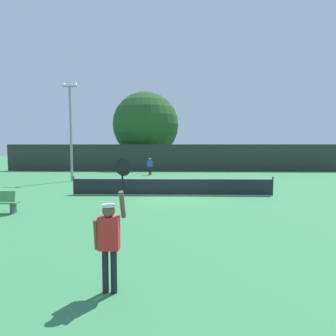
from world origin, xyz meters
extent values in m
plane|color=#387F4C|center=(0.00, 0.00, 0.00)|extent=(120.00, 120.00, 0.00)
cube|color=#232328|center=(0.00, 0.00, 0.48)|extent=(11.20, 0.03, 0.91)
cube|color=white|center=(0.00, 0.00, 0.93)|extent=(11.20, 0.04, 0.06)
cylinder|color=#333338|center=(-5.60, 0.00, 0.54)|extent=(0.08, 0.08, 1.07)
cylinder|color=#333338|center=(5.60, 0.00, 0.54)|extent=(0.08, 0.08, 1.07)
cube|color=#2D332D|center=(0.00, 15.30, 1.47)|extent=(37.14, 0.12, 2.94)
cube|color=red|center=(-1.07, -10.64, 1.15)|extent=(0.38, 0.22, 0.62)
sphere|color=brown|center=(-1.07, -10.64, 1.57)|extent=(0.24, 0.24, 0.24)
cylinder|color=white|center=(-1.07, -10.64, 1.67)|extent=(0.25, 0.25, 0.04)
cylinder|color=black|center=(-1.15, -10.64, 0.42)|extent=(0.12, 0.12, 0.84)
cylinder|color=black|center=(-0.99, -10.64, 0.42)|extent=(0.12, 0.12, 0.84)
cylinder|color=brown|center=(-1.31, -10.64, 1.12)|extent=(0.09, 0.18, 0.59)
cylinder|color=brown|center=(-0.83, -10.55, 1.67)|extent=(0.09, 0.33, 0.57)
cylinder|color=black|center=(-0.83, -10.49, 2.08)|extent=(0.04, 0.11, 0.28)
ellipsoid|color=black|center=(-0.83, -10.43, 2.37)|extent=(0.30, 0.13, 0.36)
cube|color=blue|center=(-2.23, 10.88, 1.09)|extent=(0.38, 0.22, 0.59)
sphere|color=brown|center=(-2.23, 10.88, 1.49)|extent=(0.23, 0.23, 0.23)
cylinder|color=white|center=(-2.23, 10.88, 1.59)|extent=(0.24, 0.24, 0.04)
cylinder|color=black|center=(-2.31, 10.88, 0.40)|extent=(0.12, 0.12, 0.80)
cylinder|color=black|center=(-2.15, 10.88, 0.40)|extent=(0.12, 0.12, 0.80)
cylinder|color=brown|center=(-2.47, 10.88, 1.06)|extent=(0.09, 0.17, 0.56)
cylinder|color=brown|center=(-1.99, 10.88, 1.06)|extent=(0.09, 0.16, 0.56)
sphere|color=#CCE033|center=(0.19, 0.01, 0.03)|extent=(0.07, 0.07, 0.07)
cube|color=#4C4C51|center=(-6.49, -4.49, 0.23)|extent=(0.08, 0.36, 0.45)
cylinder|color=gray|center=(-7.99, 6.20, 3.65)|extent=(0.18, 0.18, 7.29)
cube|color=gray|center=(-7.99, 6.20, 7.34)|extent=(1.10, 0.10, 0.10)
sphere|color=#F2EDCC|center=(-8.44, 6.20, 7.47)|extent=(0.28, 0.28, 0.28)
sphere|color=#F2EDCC|center=(-7.54, 6.20, 7.47)|extent=(0.28, 0.28, 0.28)
cylinder|color=brown|center=(-3.60, 20.45, 1.16)|extent=(0.56, 0.56, 2.33)
sphere|color=#235123|center=(-3.60, 20.45, 5.45)|extent=(8.33, 8.33, 8.33)
cube|color=#B7B7BC|center=(2.10, 21.48, 0.60)|extent=(2.05, 4.27, 0.90)
cube|color=#2D333D|center=(2.10, 21.18, 1.37)|extent=(1.78, 2.26, 0.64)
cylinder|color=black|center=(1.25, 22.88, 0.30)|extent=(0.22, 0.60, 0.60)
cylinder|color=black|center=(2.95, 22.88, 0.30)|extent=(0.22, 0.60, 0.60)
cylinder|color=black|center=(1.25, 20.08, 0.30)|extent=(0.22, 0.60, 0.60)
cylinder|color=black|center=(2.95, 20.08, 0.30)|extent=(0.22, 0.60, 0.60)
camera|label=1|loc=(0.16, -15.74, 2.77)|focal=30.16mm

